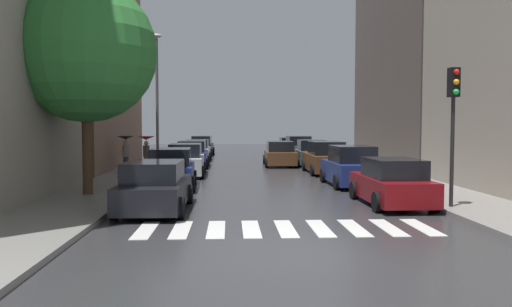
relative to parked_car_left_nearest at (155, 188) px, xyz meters
name	(u,v)px	position (x,y,z in m)	size (l,w,h in m)	color
ground_plane	(251,164)	(3.79, 18.54, -0.76)	(28.00, 72.00, 0.04)	#303032
sidewalk_left	(155,163)	(-2.71, 18.54, -0.66)	(3.00, 72.00, 0.15)	gray
sidewalk_right	(344,163)	(10.29, 18.54, -0.66)	(3.00, 72.00, 0.15)	gray
crosswalk_stripes	(286,229)	(3.79, -2.89, -0.73)	(7.65, 2.20, 0.01)	silver
building_left_mid	(72,47)	(-7.21, 15.50, 6.69)	(6.00, 13.29, 14.86)	#8C6B56
parked_car_left_nearest	(155,188)	(0.00, 0.00, 0.00)	(2.12, 4.44, 1.57)	black
parked_car_left_second	(171,170)	(-0.14, 5.60, 0.05)	(2.21, 4.16, 1.71)	navy
parked_car_left_third	(186,161)	(0.03, 10.82, 0.06)	(2.09, 4.57, 1.71)	silver
parked_car_left_fourth	(192,155)	(-0.03, 16.24, 0.05)	(2.11, 4.43, 1.69)	navy
parked_car_left_fifth	(198,151)	(-0.08, 22.16, 0.01)	(2.02, 4.01, 1.60)	silver
parked_car_left_sixth	(202,146)	(-0.11, 28.81, 0.06)	(2.11, 4.77, 1.72)	black
parked_car_right_nearest	(392,183)	(7.76, 0.73, 0.00)	(2.03, 4.26, 1.58)	maroon
parked_car_right_second	(351,167)	(7.68, 6.04, 0.09)	(2.13, 4.23, 1.78)	navy
parked_car_right_third	(325,158)	(7.65, 11.76, 0.09)	(2.09, 4.66, 1.79)	brown
parked_car_right_fourth	(311,153)	(7.76, 17.21, 0.06)	(2.23, 4.20, 1.70)	#474C51
parked_car_right_fifth	(298,148)	(7.77, 23.78, 0.10)	(2.19, 4.62, 1.81)	#474C51
parked_car_right_sixth	(289,146)	(7.76, 29.75, -0.01)	(2.02, 4.48, 1.55)	black
car_midroad	(280,154)	(5.63, 16.91, 0.02)	(2.15, 4.60, 1.63)	brown
pedestrian_foreground	(126,146)	(-3.35, 12.06, 0.80)	(0.96, 0.96, 1.94)	navy
pedestrian_by_kerb	(146,146)	(-2.22, 11.94, 0.78)	(0.93, 0.93, 1.92)	gray
street_tree_left	(85,52)	(-2.88, 2.95, 4.62)	(5.17, 5.17, 7.80)	#513823
traffic_light_right_corner	(453,106)	(9.24, -0.55, 2.55)	(0.30, 0.42, 4.30)	black
lamp_post_left	(157,92)	(-1.76, 13.05, 3.79)	(0.60, 0.28, 7.68)	#595B60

